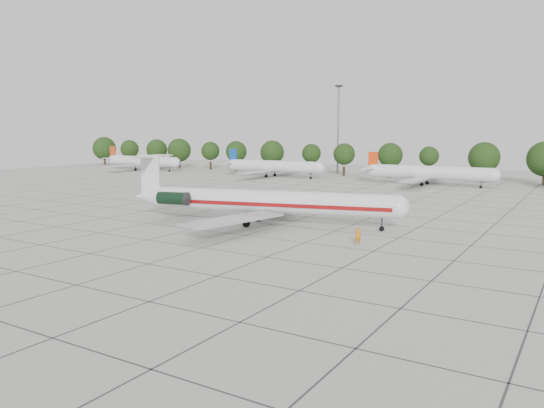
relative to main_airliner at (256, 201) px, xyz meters
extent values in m
plane|color=#B1B1A9|center=(3.01, -7.07, -3.15)|extent=(260.00, 260.00, 0.00)
cube|color=#383838|center=(3.01, 7.93, -3.14)|extent=(170.00, 170.00, 0.02)
cylinder|color=silver|center=(2.05, 0.51, -0.03)|extent=(31.83, 10.58, 2.94)
sphere|color=silver|center=(17.61, 4.37, -0.03)|extent=(2.94, 2.94, 2.94)
cone|color=silver|center=(-15.67, -3.89, -0.03)|extent=(5.03, 3.93, 2.94)
cube|color=maroon|center=(1.69, 1.95, -0.25)|extent=(30.27, 7.56, 0.49)
cube|color=maroon|center=(2.41, -0.94, -0.25)|extent=(30.27, 7.56, 0.49)
cube|color=#B7BABC|center=(-2.04, 7.75, -1.23)|extent=(11.58, 12.97, 0.27)
cube|color=#B7BABC|center=(1.82, -7.81, -1.23)|extent=(6.58, 13.90, 0.27)
cube|color=black|center=(-10.97, -0.66, 0.24)|extent=(2.18, 1.60, 0.22)
cylinder|color=black|center=(-11.12, -0.05, 0.24)|extent=(4.56, 2.67, 1.69)
cube|color=black|center=(-10.00, -4.55, 0.24)|extent=(2.18, 1.60, 0.22)
cylinder|color=black|center=(-9.85, -5.15, 0.24)|extent=(4.56, 2.67, 1.69)
cube|color=silver|center=(-15.24, -3.78, 3.09)|extent=(2.83, 0.93, 5.34)
cube|color=silver|center=(-15.84, -3.93, 5.58)|extent=(5.17, 11.02, 0.20)
cylinder|color=black|center=(15.88, 3.94, -2.30)|extent=(0.22, 0.22, 1.69)
cylinder|color=black|center=(15.88, 3.94, -2.83)|extent=(0.67, 0.39, 0.62)
cylinder|color=black|center=(-1.10, 2.11, -1.99)|extent=(0.26, 0.26, 1.60)
cylinder|color=black|center=(-1.10, 2.11, -2.70)|extent=(0.99, 0.73, 0.89)
cylinder|color=black|center=(0.01, -2.38, -1.99)|extent=(0.26, 0.26, 1.60)
cylinder|color=black|center=(0.01, -2.38, -2.70)|extent=(0.99, 0.73, 0.89)
imported|color=orange|center=(16.36, -4.93, -2.17)|extent=(0.85, 0.79, 1.96)
cylinder|color=silver|center=(-84.43, 63.50, -0.15)|extent=(27.20, 3.00, 3.00)
cube|color=#B7BABC|center=(-85.43, 63.50, -1.35)|extent=(3.50, 27.20, 0.25)
cube|color=#B33B13|center=(-97.87, 63.50, 2.45)|extent=(2.40, 0.25, 3.60)
cylinder|color=black|center=(-85.43, 65.70, -2.75)|extent=(0.80, 0.45, 0.80)
cylinder|color=black|center=(-85.43, 61.30, -2.75)|extent=(0.80, 0.45, 0.80)
cylinder|color=silver|center=(-36.02, 63.67, -0.15)|extent=(27.20, 3.00, 3.00)
cube|color=#B7BABC|center=(-37.02, 63.67, -1.35)|extent=(3.50, 27.20, 0.25)
cube|color=#0B4097|center=(-49.46, 63.67, 2.45)|extent=(2.40, 0.25, 3.60)
cylinder|color=black|center=(-37.02, 65.87, -2.75)|extent=(0.80, 0.45, 0.80)
cylinder|color=black|center=(-37.02, 61.47, -2.75)|extent=(0.80, 0.45, 0.80)
cylinder|color=silver|center=(5.76, 62.76, -0.15)|extent=(27.20, 3.00, 3.00)
cube|color=#B7BABC|center=(4.76, 62.76, -1.35)|extent=(3.50, 27.20, 0.25)
cube|color=red|center=(-7.68, 62.76, 2.45)|extent=(2.40, 0.25, 3.60)
cylinder|color=black|center=(4.76, 64.96, -2.75)|extent=(0.80, 0.45, 0.80)
cylinder|color=black|center=(4.76, 60.56, -2.75)|extent=(0.80, 0.45, 0.80)
cylinder|color=#332114|center=(-118.39, 77.93, -1.90)|extent=(0.70, 0.70, 2.50)
sphere|color=black|center=(-118.39, 77.93, 2.85)|extent=(8.44, 8.44, 8.44)
cylinder|color=#332114|center=(-105.20, 77.93, -1.90)|extent=(0.70, 0.70, 2.50)
sphere|color=black|center=(-105.20, 77.93, 2.85)|extent=(6.44, 6.44, 6.44)
cylinder|color=#332114|center=(-92.01, 77.93, -1.90)|extent=(0.70, 0.70, 2.50)
sphere|color=black|center=(-92.01, 77.93, 2.85)|extent=(7.14, 7.14, 7.14)
cylinder|color=#332114|center=(-81.82, 77.93, -1.90)|extent=(0.70, 0.70, 2.50)
sphere|color=black|center=(-81.82, 77.93, 2.85)|extent=(7.79, 7.79, 7.79)
cylinder|color=#332114|center=(-68.63, 77.93, -1.90)|extent=(0.70, 0.70, 2.50)
sphere|color=black|center=(-68.63, 77.93, 2.85)|extent=(5.94, 5.94, 5.94)
cylinder|color=#332114|center=(-58.44, 77.93, -1.90)|extent=(0.70, 0.70, 2.50)
sphere|color=black|center=(-58.44, 77.93, 2.85)|extent=(6.57, 6.57, 6.57)
cylinder|color=#332114|center=(-45.25, 77.93, -1.90)|extent=(0.70, 0.70, 2.50)
sphere|color=black|center=(-45.25, 77.93, 2.85)|extent=(7.15, 7.15, 7.15)
cylinder|color=#332114|center=(-32.06, 77.93, -1.90)|extent=(0.70, 0.70, 2.50)
sphere|color=black|center=(-32.06, 77.93, 2.85)|extent=(5.43, 5.43, 5.43)
cylinder|color=#332114|center=(-21.87, 77.93, -1.90)|extent=(0.70, 0.70, 2.50)
sphere|color=black|center=(-21.87, 77.93, 2.85)|extent=(5.99, 5.99, 5.99)
cylinder|color=#332114|center=(-8.68, 77.93, -1.90)|extent=(0.70, 0.70, 2.50)
sphere|color=black|center=(-8.68, 77.93, 2.85)|extent=(6.50, 6.50, 6.50)
cylinder|color=#332114|center=(1.51, 77.93, -1.90)|extent=(0.70, 0.70, 2.50)
sphere|color=black|center=(1.51, 77.93, 2.85)|extent=(4.93, 4.93, 4.93)
cylinder|color=#332114|center=(14.70, 77.93, -1.90)|extent=(0.70, 0.70, 2.50)
sphere|color=black|center=(14.70, 77.93, 2.85)|extent=(7.40, 7.40, 7.40)
cylinder|color=#332114|center=(27.89, 77.93, -1.90)|extent=(0.70, 0.70, 2.50)
cylinder|color=slate|center=(-26.99, 84.93, 9.35)|extent=(0.56, 0.56, 25.00)
cube|color=black|center=(-26.99, 84.93, 22.05)|extent=(1.60, 1.60, 0.50)
camera|label=1|loc=(37.90, -57.93, 9.06)|focal=35.00mm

